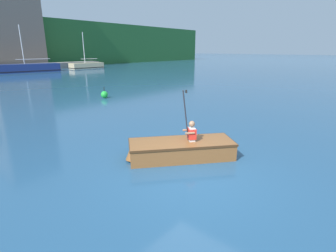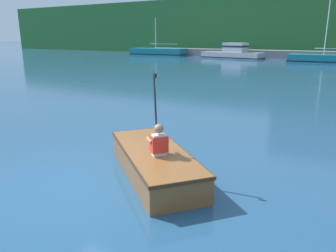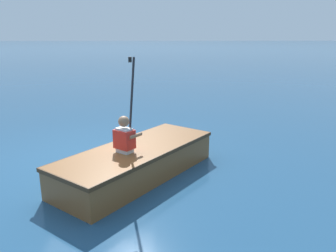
{
  "view_description": "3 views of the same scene",
  "coord_description": "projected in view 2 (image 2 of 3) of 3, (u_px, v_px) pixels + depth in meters",
  "views": [
    {
      "loc": [
        -4.66,
        -3.25,
        3.0
      ],
      "look_at": [
        0.86,
        1.49,
        0.85
      ],
      "focal_mm": 28.0,
      "sensor_mm": 36.0,
      "label": 1
    },
    {
      "loc": [
        4.07,
        -3.87,
        2.57
      ],
      "look_at": [
        0.86,
        1.49,
        0.85
      ],
      "focal_mm": 35.0,
      "sensor_mm": 36.0,
      "label": 2
    },
    {
      "loc": [
        5.91,
        1.2,
        2.24
      ],
      "look_at": [
        0.86,
        1.49,
        0.85
      ],
      "focal_mm": 35.0,
      "sensor_mm": 36.0,
      "label": 3
    }
  ],
  "objects": [
    {
      "name": "waterfront_warehouse_left",
      "position": [
        335.0,
        2.0,
        43.46
      ],
      "size": [
        12.15,
        10.81,
        13.86
      ],
      "color": "#75665B",
      "rests_on": "ground"
    },
    {
      "name": "moored_boat_dock_west_end",
      "position": [
        233.0,
        53.0,
        38.88
      ],
      "size": [
        7.54,
        3.21,
        1.81
      ],
      "color": "#9EA3A8",
      "rests_on": "ground"
    },
    {
      "name": "rowboat_foreground",
      "position": [
        154.0,
        160.0,
        6.25
      ],
      "size": [
        2.95,
        2.71,
        0.5
      ],
      "color": "brown",
      "rests_on": "ground"
    },
    {
      "name": "moored_boat_dock_center_far",
      "position": [
        158.0,
        52.0,
        45.29
      ],
      "size": [
        7.85,
        3.15,
        4.97
      ],
      "color": "#197A84",
      "rests_on": "ground"
    },
    {
      "name": "moored_boat_dock_west_inner",
      "position": [
        327.0,
        59.0,
        32.63
      ],
      "size": [
        7.57,
        2.97,
        5.92
      ],
      "color": "#197A84",
      "rests_on": "ground"
    },
    {
      "name": "ground_plane",
      "position": [
        84.0,
        184.0,
        5.89
      ],
      "size": [
        300.0,
        300.0,
        0.0
      ],
      "primitive_type": "plane",
      "color": "navy"
    },
    {
      "name": "person_paddler",
      "position": [
        159.0,
        140.0,
        5.83
      ],
      "size": [
        0.46,
        0.46,
        1.45
      ],
      "color": "silver",
      "rests_on": "rowboat_foreground"
    },
    {
      "name": "marina_dock",
      "position": [
        326.0,
        55.0,
        37.15
      ],
      "size": [
        46.7,
        2.4,
        0.9
      ],
      "color": "slate",
      "rests_on": "ground"
    }
  ]
}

